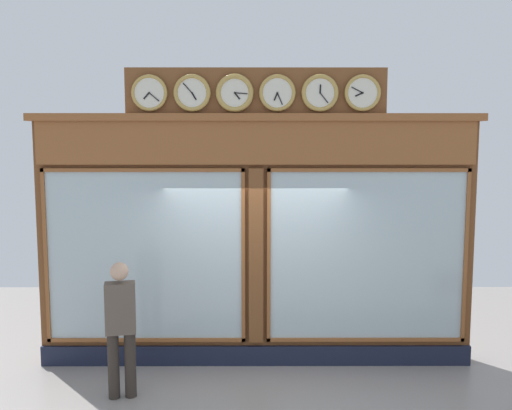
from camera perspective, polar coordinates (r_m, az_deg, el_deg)
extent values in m
cube|color=brown|center=(7.85, 0.00, -3.99)|extent=(6.02, 0.30, 3.40)
cube|color=#191E33|center=(8.12, 0.00, -15.10)|extent=(6.02, 0.08, 0.28)
cube|color=brown|center=(7.53, 0.00, 6.36)|extent=(5.90, 0.08, 0.58)
cube|color=brown|center=(7.55, 0.00, 8.95)|extent=(6.14, 0.20, 0.10)
cube|color=silver|center=(7.87, 11.26, -5.13)|extent=(2.66, 0.02, 2.32)
cube|color=brown|center=(7.70, 11.48, 3.52)|extent=(2.76, 0.04, 0.05)
cube|color=brown|center=(8.17, 11.09, -13.33)|extent=(2.76, 0.04, 0.05)
cube|color=brown|center=(8.23, 20.61, -4.92)|extent=(0.05, 0.04, 2.42)
cube|color=brown|center=(7.70, 1.31, -5.26)|extent=(0.05, 0.04, 2.42)
cube|color=silver|center=(7.86, -11.27, -5.14)|extent=(2.66, 0.02, 2.32)
cube|color=brown|center=(7.69, -11.49, 3.51)|extent=(2.76, 0.04, 0.05)
cube|color=brown|center=(8.16, -11.10, -13.35)|extent=(2.76, 0.04, 0.05)
cube|color=brown|center=(8.21, -20.65, -4.94)|extent=(0.05, 0.04, 2.42)
cube|color=brown|center=(7.70, -1.31, -5.26)|extent=(0.05, 0.04, 2.42)
cube|color=brown|center=(7.70, 0.00, -5.26)|extent=(0.20, 0.10, 2.42)
cube|color=brown|center=(7.61, 0.00, 11.32)|extent=(3.50, 0.06, 0.67)
cylinder|color=silver|center=(7.67, 10.82, 11.17)|extent=(0.40, 0.02, 0.40)
torus|color=#B79347|center=(7.67, 10.83, 11.17)|extent=(0.48, 0.05, 0.48)
cube|color=black|center=(7.64, 10.47, 11.03)|extent=(0.11, 0.01, 0.06)
cube|color=black|center=(7.64, 10.28, 11.48)|extent=(0.16, 0.01, 0.09)
sphere|color=black|center=(7.65, 10.85, 11.18)|extent=(0.02, 0.02, 0.02)
cylinder|color=silver|center=(7.58, 6.55, 11.30)|extent=(0.40, 0.02, 0.40)
torus|color=#B79347|center=(7.58, 6.55, 11.30)|extent=(0.49, 0.06, 0.49)
cube|color=black|center=(7.57, 6.58, 11.72)|extent=(0.02, 0.01, 0.11)
cube|color=black|center=(7.57, 6.96, 10.80)|extent=(0.12, 0.01, 0.14)
sphere|color=black|center=(7.57, 6.56, 11.31)|extent=(0.02, 0.02, 0.02)
cylinder|color=silver|center=(7.54, 2.19, 11.36)|extent=(0.40, 0.02, 0.40)
torus|color=#B79347|center=(7.54, 2.19, 11.37)|extent=(0.49, 0.05, 0.49)
cube|color=black|center=(7.52, 2.03, 10.99)|extent=(0.06, 0.01, 0.11)
cube|color=black|center=(7.52, 2.45, 10.78)|extent=(0.08, 0.01, 0.16)
sphere|color=black|center=(7.52, 2.20, 11.37)|extent=(0.02, 0.02, 0.02)
cylinder|color=silver|center=(7.54, -2.19, 11.36)|extent=(0.40, 0.02, 0.40)
torus|color=#B79347|center=(7.53, -2.19, 11.37)|extent=(0.50, 0.07, 0.50)
cube|color=black|center=(7.52, -1.92, 11.06)|extent=(0.08, 0.01, 0.10)
cube|color=black|center=(7.52, -1.54, 11.33)|extent=(0.17, 0.01, 0.03)
sphere|color=black|center=(7.52, -2.19, 11.38)|extent=(0.02, 0.02, 0.02)
cylinder|color=silver|center=(7.58, -6.55, 11.30)|extent=(0.40, 0.02, 0.40)
torus|color=#B79347|center=(7.57, -6.55, 11.30)|extent=(0.49, 0.06, 0.49)
cube|color=black|center=(7.56, -6.34, 10.96)|extent=(0.07, 0.01, 0.10)
cube|color=black|center=(7.58, -7.01, 11.77)|extent=(0.12, 0.01, 0.13)
sphere|color=black|center=(7.56, -6.56, 11.31)|extent=(0.02, 0.02, 0.02)
cylinder|color=silver|center=(7.66, -10.83, 11.18)|extent=(0.40, 0.02, 0.40)
torus|color=#B79347|center=(7.66, -10.84, 11.18)|extent=(0.48, 0.05, 0.48)
cube|color=black|center=(7.65, -11.12, 10.87)|extent=(0.09, 0.01, 0.09)
cube|color=black|center=(7.63, -10.36, 10.80)|extent=(0.14, 0.01, 0.12)
sphere|color=black|center=(7.64, -10.86, 11.19)|extent=(0.02, 0.02, 0.02)
cylinder|color=#312A24|center=(7.30, -14.33, -15.60)|extent=(0.14, 0.14, 0.82)
cylinder|color=#312A24|center=(7.29, -12.70, -15.58)|extent=(0.14, 0.14, 0.82)
cube|color=brown|center=(7.05, -13.68, -10.16)|extent=(0.40, 0.29, 0.62)
sphere|color=tan|center=(6.94, -13.78, -6.60)|extent=(0.22, 0.22, 0.22)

